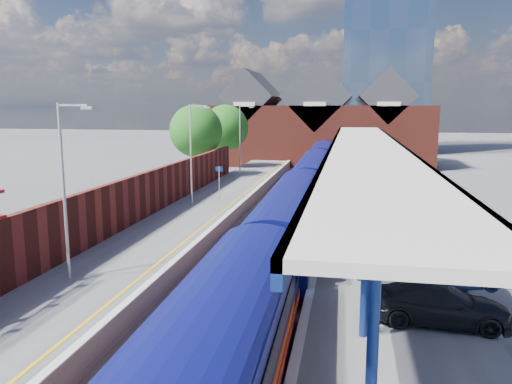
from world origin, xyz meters
TOP-DOWN VIEW (x-y plane):
  - ground at (0.00, 30.00)m, footprint 240.00×240.00m
  - ballast_bed at (0.00, 20.00)m, footprint 6.00×76.00m
  - rails at (0.00, 20.00)m, footprint 4.51×76.00m
  - left_platform at (-5.50, 20.00)m, footprint 5.00×76.00m
  - right_platform at (6.00, 20.00)m, footprint 6.00×76.00m
  - coping_left at (-3.15, 20.00)m, footprint 0.30×76.00m
  - coping_right at (3.15, 20.00)m, footprint 0.30×76.00m
  - yellow_line at (-3.75, 20.00)m, footprint 0.14×76.00m
  - train at (1.49, 22.60)m, footprint 3.06×65.94m
  - canopy at (5.48, 21.95)m, footprint 4.50×52.00m
  - lamp_post_b at (-6.36, 6.00)m, footprint 1.48×0.18m
  - lamp_post_c at (-6.36, 22.00)m, footprint 1.48×0.18m
  - lamp_post_d at (-6.36, 38.00)m, footprint 1.48×0.18m
  - platform_sign at (-5.00, 24.00)m, footprint 0.55×0.08m
  - brick_wall at (-8.10, 13.54)m, footprint 0.35×50.00m
  - station_building at (0.00, 58.00)m, footprint 30.00×12.12m
  - glass_tower at (10.00, 80.00)m, footprint 14.20×14.20m
  - tree_near at (-10.35, 35.91)m, footprint 5.20×5.20m
  - tree_far at (-9.35, 43.91)m, footprint 5.20×5.20m
  - parked_car_red at (7.45, 11.04)m, footprint 4.41×2.43m
  - parked_car_silver at (6.48, 10.45)m, footprint 4.02×2.25m
  - parked_car_dark at (7.40, 4.39)m, footprint 4.52×2.05m
  - parked_car_blue at (8.50, 7.98)m, footprint 4.26×2.86m

SIDE VIEW (x-z plane):
  - ground at x=0.00m, z-range 0.00..0.00m
  - ballast_bed at x=0.00m, z-range 0.00..0.06m
  - rails at x=0.00m, z-range 0.05..0.19m
  - left_platform at x=-5.50m, z-range 0.00..1.00m
  - right_platform at x=6.00m, z-range 0.00..1.00m
  - yellow_line at x=-3.75m, z-range 1.00..1.01m
  - coping_left at x=-3.15m, z-range 1.00..1.05m
  - coping_right at x=3.15m, z-range 1.00..1.05m
  - parked_car_blue at x=8.50m, z-range 1.00..2.09m
  - parked_car_silver at x=6.48m, z-range 1.00..2.25m
  - parked_car_dark at x=7.40m, z-range 1.00..2.28m
  - parked_car_red at x=7.45m, z-range 1.00..2.42m
  - train at x=1.49m, z-range 0.40..3.85m
  - brick_wall at x=-8.10m, z-range 0.52..4.38m
  - platform_sign at x=-5.00m, z-range 1.44..3.94m
  - lamp_post_b at x=-6.36m, z-range 1.49..8.49m
  - lamp_post_c at x=-6.36m, z-range 1.49..8.49m
  - lamp_post_d at x=-6.36m, z-range 1.49..8.49m
  - canopy at x=5.48m, z-range 3.01..7.49m
  - tree_near at x=-10.35m, z-range 1.30..9.40m
  - tree_far at x=-9.35m, z-range 1.30..9.40m
  - station_building at x=0.00m, z-range -1.44..12.34m
  - glass_tower at x=10.00m, z-range 0.05..40.35m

